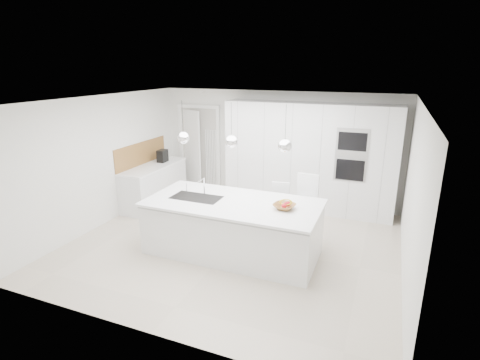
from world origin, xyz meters
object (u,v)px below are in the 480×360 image
at_px(island_base, 232,229).
at_px(fruit_bowl, 284,206).
at_px(espresso_machine, 162,156).
at_px(bar_stool_right, 305,210).
at_px(bar_stool_left, 278,211).

distance_m(island_base, fruit_bowl, 1.00).
xyz_separation_m(espresso_machine, bar_stool_right, (3.55, -1.02, -0.43)).
height_order(island_base, espresso_machine, espresso_machine).
xyz_separation_m(island_base, fruit_bowl, (0.86, 0.05, 0.51)).
bearing_deg(fruit_bowl, bar_stool_right, 78.63).
xyz_separation_m(island_base, bar_stool_left, (0.53, 0.87, 0.08)).
xyz_separation_m(bar_stool_left, bar_stool_right, (0.49, -0.02, 0.10)).
distance_m(island_base, bar_stool_left, 1.02).
height_order(espresso_machine, bar_stool_right, bar_stool_right).
bearing_deg(bar_stool_right, bar_stool_left, -177.03).
xyz_separation_m(island_base, espresso_machine, (-2.53, 1.86, 0.61)).
distance_m(espresso_machine, bar_stool_left, 3.26).
relative_size(bar_stool_left, bar_stool_right, 0.83).
height_order(island_base, bar_stool_right, bar_stool_right).
bearing_deg(island_base, fruit_bowl, 3.21).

